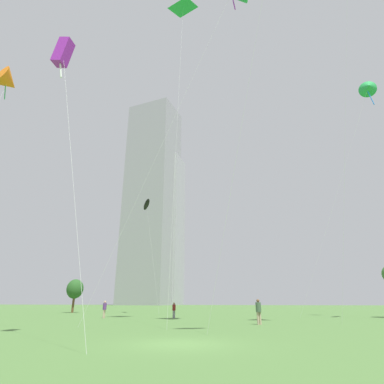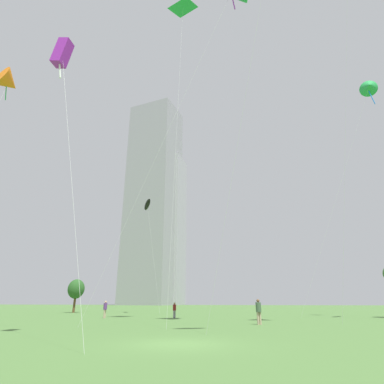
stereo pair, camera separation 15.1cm
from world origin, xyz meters
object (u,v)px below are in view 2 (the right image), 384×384
park_tree_1 (76,289)px  kite_flying_4 (183,8)px  person_standing_0 (259,310)px  person_standing_2 (174,309)px  kite_flying_6 (62,53)px  person_standing_1 (105,308)px  distant_highrise_0 (162,227)px  kite_flying_3 (8,82)px  kite_flying_2 (147,205)px  kite_flying_7 (369,87)px  distant_highrise_1 (153,198)px

park_tree_1 → kite_flying_4: bearing=-45.2°
person_standing_0 → person_standing_2: size_ratio=1.19×
person_standing_0 → kite_flying_4: (-6.11, -1.25, 31.81)m
person_standing_2 → kite_flying_6: 26.23m
person_standing_1 → distant_highrise_0: (-28.85, 117.36, 36.93)m
person_standing_0 → kite_flying_4: bearing=167.3°
kite_flying_4 → kite_flying_6: 21.40m
kite_flying_6 → park_tree_1: 40.56m
kite_flying_4 → kite_flying_3: bearing=177.2°
kite_flying_2 → kite_flying_3: kite_flying_3 is taller
kite_flying_7 → distant_highrise_1: 126.72m
kite_flying_3 → distant_highrise_1: bearing=99.5°
person_standing_0 → distant_highrise_0: distant_highrise_0 is taller
kite_flying_7 → park_tree_1: (-44.13, 11.65, -23.79)m
kite_flying_7 → distant_highrise_0: distant_highrise_0 is taller
distant_highrise_1 → kite_flying_7: bearing=-47.5°
person_standing_0 → person_standing_2: (-8.80, 8.23, -0.17)m
kite_flying_4 → kite_flying_6: (-4.64, -12.02, -17.08)m
person_standing_2 → kite_flying_3: bearing=152.9°
person_standing_1 → kite_flying_7: bearing=-76.8°
distant_highrise_0 → distant_highrise_1: 15.99m
kite_flying_3 → kite_flying_6: kite_flying_3 is taller
kite_flying_3 → park_tree_1: (-0.17, 21.31, -23.46)m
person_standing_2 → distant_highrise_0: bearing=56.8°
distant_highrise_0 → person_standing_0: bearing=-63.5°
kite_flying_2 → kite_flying_7: bearing=-16.0°
kite_flying_7 → park_tree_1: 51.47m
person_standing_0 → distant_highrise_1: 135.63m
person_standing_0 → kite_flying_7: kite_flying_7 is taller
kite_flying_4 → park_tree_1: bearing=134.8°
kite_flying_2 → kite_flying_6: kite_flying_2 is taller
distant_highrise_0 → kite_flying_4: bearing=-66.2°
person_standing_0 → kite_flying_2: 29.00m
kite_flying_2 → distant_highrise_1: size_ratio=0.16×
person_standing_0 → distant_highrise_1: distant_highrise_1 is taller
kite_flying_3 → distant_highrise_1: distant_highrise_1 is taller
person_standing_1 → park_tree_1: size_ratio=0.34×
distant_highrise_0 → kite_flying_2: bearing=-68.1°
park_tree_1 → distant_highrise_1: (-19.32, 95.29, 48.19)m
kite_flying_3 → park_tree_1: size_ratio=5.66×
kite_flying_2 → distant_highrise_0: distant_highrise_0 is taller
kite_flying_4 → distant_highrise_1: size_ratio=0.32×
kite_flying_6 → distant_highrise_0: (-34.21, 137.35, 22.14)m
person_standing_0 → kite_flying_6: kite_flying_6 is taller
kite_flying_2 → person_standing_2: bearing=-54.7°
park_tree_1 → distant_highrise_1: bearing=101.5°
person_standing_0 → person_standing_1: bearing=133.1°
kite_flying_2 → distant_highrise_0: 111.42m
park_tree_1 → kite_flying_2: bearing=-11.6°
person_standing_2 → kite_flying_7: size_ratio=0.06×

